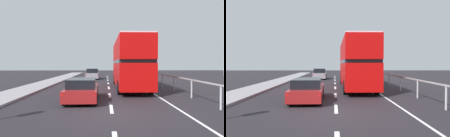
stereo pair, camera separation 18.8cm
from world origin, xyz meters
The scene contains 6 objects.
ground_plane centered at (0.00, 0.00, -0.05)m, with size 74.40×120.00×0.10m, color black.
lane_paint_markings centered at (2.02, 8.43, 0.00)m, with size 3.35×46.00×0.01m.
bridge_side_railing centered at (5.16, 9.00, 0.96)m, with size 0.10×42.00×1.20m.
double_decker_bus_red centered at (1.82, 9.61, 2.29)m, with size 2.55×11.45×4.27m.
hatchback_car_near centered at (-1.67, 3.10, 0.63)m, with size 1.91×4.62×1.30m.
sedan_car_ahead centered at (-2.14, 20.99, 0.71)m, with size 1.84×4.39×1.48m.
Camera 2 is at (-0.08, -9.82, 2.19)m, focal length 34.91 mm.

